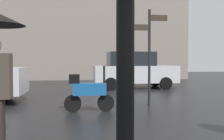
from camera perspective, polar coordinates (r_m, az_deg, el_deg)
parked_scooter at (r=7.17m, az=-5.25°, el=-4.57°), size 1.35×0.32×1.23m
parked_car_right at (r=13.44m, az=4.63°, el=0.02°), size 4.10×1.98×1.82m
street_signpost at (r=8.21m, az=8.07°, el=4.83°), size 1.08×0.08×2.94m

